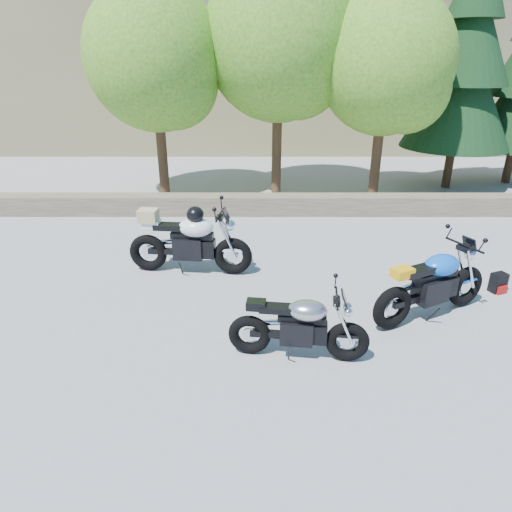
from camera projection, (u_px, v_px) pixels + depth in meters
The scene contains 10 objects.
ground at pixel (243, 327), 6.96m from camera, with size 90.00×90.00×0.00m, color gray.
stone_wall at pixel (249, 205), 11.90m from camera, with size 22.00×0.55×0.50m, color brown.
tree_decid_left at pixel (158, 63), 12.05m from camera, with size 3.67×3.67×5.62m.
tree_decid_mid at pixel (283, 47), 12.25m from camera, with size 4.08×4.08×6.24m.
tree_decid_right at pixel (390, 69), 11.91m from camera, with size 3.54×3.54×5.41m.
conifer_near at pixel (467, 61), 12.99m from camera, with size 3.17×3.17×7.06m.
silver_bike at pixel (299, 327), 6.09m from camera, with size 1.91×0.60×0.96m.
white_bike at pixel (189, 241), 8.50m from camera, with size 2.36×0.75×1.31m.
blue_bike at pixel (433, 285), 7.05m from camera, with size 2.08×1.17×1.13m.
backpack at pixel (498, 283), 7.95m from camera, with size 0.31×0.29×0.35m.
Camera 1 is at (0.21, -5.94, 3.78)m, focal length 32.00 mm.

